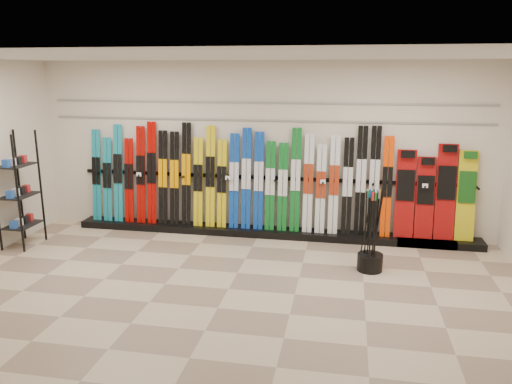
# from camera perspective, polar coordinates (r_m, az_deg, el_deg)

# --- Properties ---
(floor) EXTENTS (8.00, 8.00, 0.00)m
(floor) POSITION_cam_1_polar(r_m,az_deg,el_deg) (6.78, -3.17, -11.01)
(floor) COLOR #88705D
(floor) RESTS_ON ground
(back_wall) EXTENTS (8.00, 0.00, 8.00)m
(back_wall) POSITION_cam_1_polar(r_m,az_deg,el_deg) (8.70, 0.59, 4.93)
(back_wall) COLOR beige
(back_wall) RESTS_ON floor
(ceiling) EXTENTS (8.00, 8.00, 0.00)m
(ceiling) POSITION_cam_1_polar(r_m,az_deg,el_deg) (6.16, -3.56, 15.25)
(ceiling) COLOR silver
(ceiling) RESTS_ON back_wall
(ski_rack_base) EXTENTS (8.00, 0.40, 0.12)m
(ski_rack_base) POSITION_cam_1_polar(r_m,az_deg,el_deg) (8.80, 1.76, -4.64)
(ski_rack_base) COLOR black
(ski_rack_base) RESTS_ON floor
(skis) EXTENTS (5.37, 0.22, 1.83)m
(skis) POSITION_cam_1_polar(r_m,az_deg,el_deg) (8.72, -2.49, 1.33)
(skis) COLOR teal
(skis) RESTS_ON ski_rack_base
(snowboards) EXTENTS (1.27, 0.24, 1.56)m
(snowboards) POSITION_cam_1_polar(r_m,az_deg,el_deg) (8.68, 19.84, -0.30)
(snowboards) COLOR #990C0C
(snowboards) RESTS_ON ski_rack_base
(accessory_rack) EXTENTS (0.40, 0.60, 1.89)m
(accessory_rack) POSITION_cam_1_polar(r_m,az_deg,el_deg) (8.97, -25.50, 0.22)
(accessory_rack) COLOR black
(accessory_rack) RESTS_ON floor
(pole_bin) EXTENTS (0.37, 0.37, 0.25)m
(pole_bin) POSITION_cam_1_polar(r_m,az_deg,el_deg) (7.49, 12.89, -7.82)
(pole_bin) COLOR black
(pole_bin) RESTS_ON floor
(ski_poles) EXTENTS (0.31, 0.30, 1.18)m
(ski_poles) POSITION_cam_1_polar(r_m,az_deg,el_deg) (7.32, 13.10, -4.32)
(ski_poles) COLOR black
(ski_poles) RESTS_ON pole_bin
(slatwall_rail_0) EXTENTS (7.60, 0.02, 0.03)m
(slatwall_rail_0) POSITION_cam_1_polar(r_m,az_deg,el_deg) (8.62, 0.57, 8.20)
(slatwall_rail_0) COLOR gray
(slatwall_rail_0) RESTS_ON back_wall
(slatwall_rail_1) EXTENTS (7.60, 0.02, 0.03)m
(slatwall_rail_1) POSITION_cam_1_polar(r_m,az_deg,el_deg) (8.60, 0.58, 10.19)
(slatwall_rail_1) COLOR gray
(slatwall_rail_1) RESTS_ON back_wall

